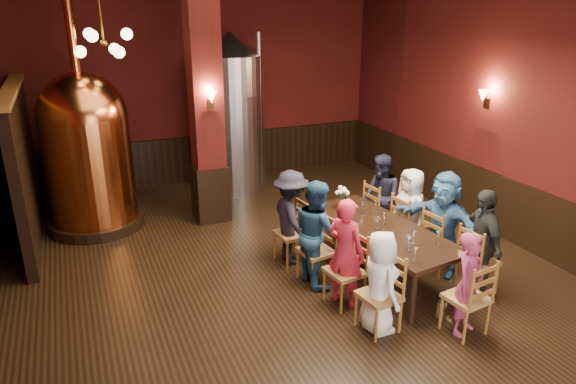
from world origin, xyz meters
name	(u,v)px	position (x,y,z in m)	size (l,w,h in m)	color
room	(288,127)	(0.00, 0.00, 2.25)	(10.00, 10.02, 4.50)	black
wainscot_right	(512,211)	(3.96, 0.00, 0.50)	(0.08, 9.90, 1.00)	black
wainscot_back	(198,158)	(0.00, 4.96, 0.50)	(7.90, 0.08, 1.00)	black
column	(205,94)	(-0.30, 2.80, 2.25)	(0.58, 0.58, 4.50)	#460F0F
partition	(25,168)	(-3.20, 3.20, 1.20)	(0.22, 3.50, 2.40)	black
pendant_cluster	(104,43)	(-1.80, 2.90, 3.10)	(0.90, 0.90, 1.70)	#A57226
sconce_wall	(487,98)	(3.90, 0.80, 2.20)	(0.20, 0.20, 0.36)	black
sconce_column	(210,99)	(-0.30, 2.50, 2.20)	(0.20, 0.20, 0.36)	black
dining_table	(381,231)	(1.32, -0.18, 0.69)	(1.30, 2.51, 0.75)	black
chair_0	(379,295)	(0.61, -1.28, 0.46)	(0.46, 0.46, 0.92)	brown
person_0	(380,282)	(0.61, -1.28, 0.63)	(0.62, 0.40, 1.27)	white
chair_1	(345,271)	(0.52, -0.61, 0.46)	(0.46, 0.46, 0.92)	brown
person_1	(345,252)	(0.52, -0.61, 0.72)	(0.53, 0.35, 1.45)	red
chair_2	(316,251)	(0.44, 0.04, 0.46)	(0.46, 0.46, 0.92)	brown
person_2	(316,232)	(0.44, 0.04, 0.74)	(0.72, 0.35, 1.48)	navy
chair_3	(291,233)	(0.35, 0.71, 0.46)	(0.46, 0.46, 0.92)	brown
person_3	(291,218)	(0.35, 0.71, 0.71)	(0.92, 0.53, 1.43)	black
chair_4	(478,261)	(2.29, -1.06, 0.46)	(0.46, 0.46, 0.92)	brown
person_4	(481,242)	(2.29, -1.06, 0.73)	(0.86, 0.36, 1.46)	black
chair_5	(441,242)	(2.21, -0.40, 0.46)	(0.46, 0.46, 0.92)	brown
person_5	(443,223)	(2.21, -0.40, 0.75)	(1.40, 0.45, 1.51)	#34669C
chair_6	(408,225)	(2.13, 0.26, 0.46)	(0.46, 0.46, 0.92)	brown
person_6	(410,212)	(2.13, 0.26, 0.68)	(0.67, 0.44, 1.37)	beige
chair_7	(380,211)	(2.04, 0.92, 0.46)	(0.46, 0.46, 0.92)	brown
person_7	(381,197)	(2.04, 0.92, 0.70)	(0.68, 0.34, 1.41)	black
chair_8	(467,297)	(1.52, -1.71, 0.46)	(0.46, 0.46, 0.92)	brown
person_8	(469,284)	(1.52, -1.71, 0.64)	(0.46, 0.30, 1.27)	#9C345F
copper_kettle	(88,150)	(-2.23, 3.25, 1.37)	(1.59, 1.59, 3.76)	black
steel_vessel	(232,114)	(0.57, 4.18, 1.58)	(1.60, 1.60, 3.17)	#B2B2B7
rose_vase	(343,194)	(1.17, 0.64, 0.98)	(0.21, 0.21, 0.36)	white
wine_glass_0	(378,223)	(1.26, -0.19, 0.83)	(0.07, 0.07, 0.17)	white
wine_glass_1	(385,219)	(1.42, -0.11, 0.83)	(0.07, 0.07, 0.17)	white
wine_glass_2	(414,238)	(1.43, -0.78, 0.83)	(0.07, 0.07, 0.17)	white
wine_glass_3	(409,245)	(1.25, -0.92, 0.83)	(0.07, 0.07, 0.17)	white
wine_glass_4	(362,208)	(1.34, 0.35, 0.83)	(0.07, 0.07, 0.17)	white
wine_glass_5	(438,237)	(1.72, -0.89, 0.83)	(0.07, 0.07, 0.17)	white
wine_glass_6	(376,206)	(1.57, 0.35, 0.83)	(0.07, 0.07, 0.17)	white
wine_glass_7	(415,254)	(1.16, -1.17, 0.83)	(0.07, 0.07, 0.17)	white
wine_glass_8	(407,242)	(1.27, -0.85, 0.83)	(0.07, 0.07, 0.17)	white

